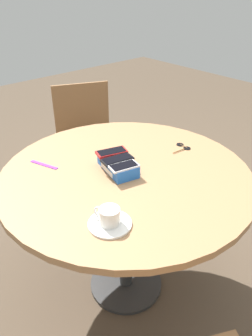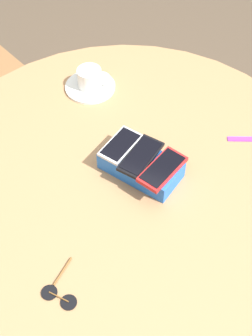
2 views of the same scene
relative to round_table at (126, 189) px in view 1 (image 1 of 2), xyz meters
name	(u,v)px [view 1 (image 1 of 2)]	position (x,y,z in m)	size (l,w,h in m)	color
ground_plane	(126,284)	(0.00, 0.00, -0.64)	(8.00, 8.00, 0.00)	brown
round_table	(126,189)	(0.00, 0.00, 0.00)	(1.11, 1.11, 0.73)	#2D2D2D
phone_box	(118,165)	(-0.03, -0.02, 0.12)	(0.23, 0.15, 0.05)	blue
phone_red	(112,152)	(-0.10, 0.00, 0.15)	(0.10, 0.15, 0.01)	red
phone_black	(117,159)	(-0.03, -0.02, 0.15)	(0.09, 0.15, 0.01)	black
phone_white	(124,166)	(0.03, -0.04, 0.15)	(0.09, 0.13, 0.01)	silver
saucer	(110,224)	(0.22, -0.27, 0.10)	(0.15, 0.15, 0.01)	white
coffee_cup	(109,216)	(0.22, -0.27, 0.13)	(0.10, 0.07, 0.06)	white
lanyard_strap	(44,165)	(-0.29, -0.24, 0.09)	(0.15, 0.02, 0.00)	purple
sunglasses	(183,147)	(0.01, 0.37, 0.09)	(0.09, 0.12, 0.01)	black
chair_far_side	(87,140)	(-0.85, 0.38, -0.19)	(0.55, 0.55, 0.82)	brown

